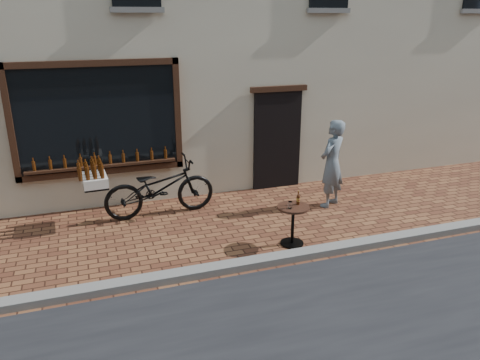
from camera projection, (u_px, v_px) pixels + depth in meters
name	position (u px, v px, depth m)	size (l,w,h in m)	color
ground	(249.00, 274.00, 7.19)	(90.00, 90.00, 0.00)	#532A1A
kerb	(245.00, 264.00, 7.35)	(90.00, 0.25, 0.12)	slate
cargo_bicycle	(157.00, 187.00, 9.13)	(2.58, 0.87, 1.22)	black
bistro_table	(293.00, 217.00, 7.96)	(0.55, 0.55, 0.95)	black
pedestrian	(332.00, 164.00, 9.49)	(0.66, 0.43, 1.81)	slate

